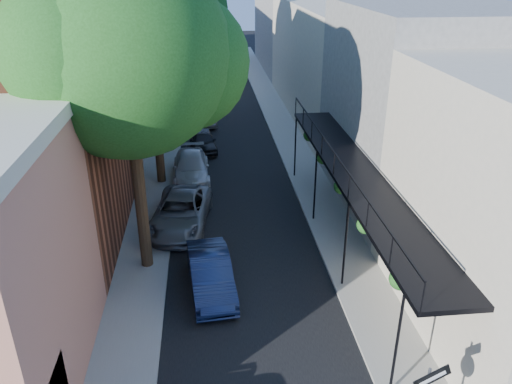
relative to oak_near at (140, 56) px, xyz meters
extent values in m
cube|color=black|center=(3.37, 19.74, -7.87)|extent=(6.00, 64.00, 0.01)
cube|color=gray|center=(-0.63, 19.74, -7.82)|extent=(2.00, 64.00, 0.12)
cube|color=gray|center=(7.37, 19.74, -7.82)|extent=(2.00, 64.00, 0.12)
cube|color=gray|center=(-1.65, 3.74, 0.12)|extent=(0.06, 7.00, 4.00)
cube|color=#97958F|center=(-5.63, 15.74, -3.38)|extent=(8.00, 12.00, 9.00)
cube|color=#B5AC95|center=(-5.63, 29.74, -2.88)|extent=(8.00, 16.00, 10.00)
cube|color=tan|center=(-5.63, 43.74, -3.88)|extent=(8.00, 12.00, 8.00)
cube|color=#97958F|center=(12.37, 4.74, -3.38)|extent=(8.00, 10.00, 9.00)
cube|color=#B5AC95|center=(12.37, 19.74, -3.88)|extent=(8.00, 20.00, 8.00)
cube|color=#97958F|center=(12.37, 37.74, -2.88)|extent=(8.00, 16.00, 10.00)
cube|color=black|center=(7.57, -0.26, -4.38)|extent=(2.00, 16.00, 0.15)
cube|color=black|center=(6.62, -0.26, -3.50)|extent=(0.05, 16.00, 0.05)
cylinder|color=black|center=(6.67, -7.26, -6.07)|extent=(0.08, 0.08, 3.40)
cylinder|color=black|center=(6.67, 7.74, -6.07)|extent=(0.08, 0.08, 3.40)
sphere|color=#1A4914|center=(6.97, -6.26, -4.83)|extent=(0.60, 0.60, 0.60)
sphere|color=#1A4914|center=(6.97, -0.26, -4.83)|extent=(0.60, 0.60, 0.60)
sphere|color=#1A4914|center=(6.97, 5.74, -4.83)|extent=(0.60, 0.60, 0.60)
cube|color=black|center=(6.57, -9.31, -5.18)|extent=(0.89, 0.15, 0.58)
cube|color=white|center=(6.57, -9.34, -5.18)|extent=(0.60, 0.10, 0.31)
cylinder|color=black|center=(-0.43, -0.26, -4.38)|extent=(0.44, 0.44, 7.00)
sphere|color=#1A4914|center=(-0.43, -0.26, 0.14)|extent=(6.80, 6.80, 6.80)
sphere|color=#1A4914|center=(1.27, 0.76, -0.36)|extent=(4.76, 4.76, 4.76)
cylinder|color=black|center=(-0.43, 7.74, -4.73)|extent=(0.44, 0.44, 6.30)
sphere|color=#1A4914|center=(-0.43, 7.74, -0.68)|extent=(6.00, 6.00, 6.00)
sphere|color=#1A4914|center=(1.07, 8.64, -1.18)|extent=(4.20, 4.20, 4.20)
cylinder|color=black|center=(-0.43, 16.74, -4.20)|extent=(0.44, 0.44, 7.35)
sphere|color=#1A4914|center=(-0.43, 16.74, 0.52)|extent=(7.00, 7.00, 7.00)
sphere|color=#1A4914|center=(1.32, 17.79, 0.02)|extent=(4.90, 4.90, 4.90)
imported|color=#162145|center=(1.97, -1.98, -7.21)|extent=(1.82, 4.19, 1.34)
imported|color=slate|center=(0.77, 2.86, -7.18)|extent=(2.96, 5.27, 1.39)
imported|color=#BCBDC0|center=(1.14, 8.10, -7.21)|extent=(2.02, 4.67, 1.34)
imported|color=black|center=(1.80, 12.51, -7.26)|extent=(1.84, 3.75, 1.23)
imported|color=#686258|center=(1.97, 17.91, -7.29)|extent=(1.72, 3.70, 1.17)
camera|label=1|loc=(2.05, -16.77, 2.82)|focal=35.00mm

